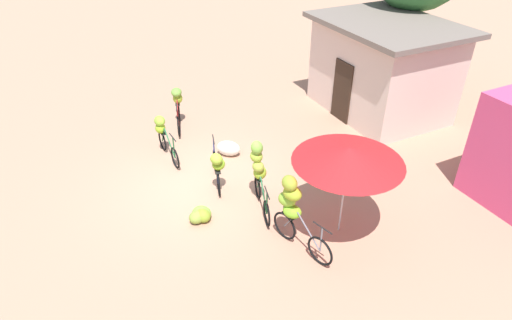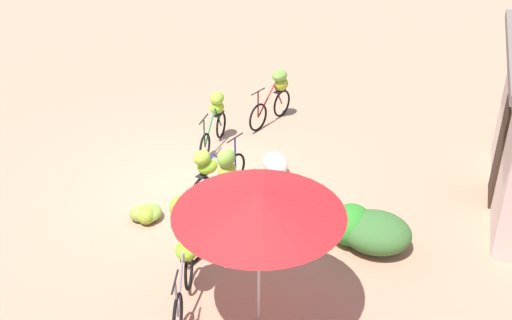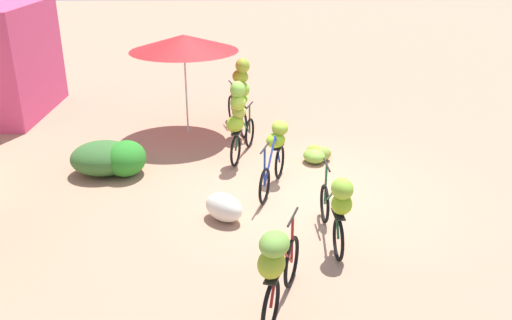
# 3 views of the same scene
# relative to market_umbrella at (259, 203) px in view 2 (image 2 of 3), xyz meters

# --- Properties ---
(ground_plane) EXTENTS (60.00, 60.00, 0.00)m
(ground_plane) POSITION_rel_market_umbrella_xyz_m (-3.08, -2.26, -2.05)
(ground_plane) COLOR tan
(hedge_bush_front_left) EXTENTS (0.91, 0.75, 0.65)m
(hedge_bush_front_left) POSITION_rel_market_umbrella_xyz_m (-2.34, 0.91, -1.73)
(hedge_bush_front_left) COLOR #2D8727
(hedge_bush_front_left) RESTS_ON ground
(hedge_bush_front_right) EXTENTS (1.05, 1.22, 0.62)m
(hedge_bush_front_right) POSITION_rel_market_umbrella_xyz_m (-2.27, 1.36, -1.74)
(hedge_bush_front_right) COLOR #396B30
(hedge_bush_front_right) RESTS_ON ground
(market_umbrella) EXTENTS (2.38, 2.38, 2.23)m
(market_umbrella) POSITION_rel_market_umbrella_xyz_m (0.00, 0.00, 0.00)
(market_umbrella) COLOR beige
(market_umbrella) RESTS_ON ground
(bicycle_leftmost) EXTENTS (1.58, 0.63, 1.24)m
(bicycle_leftmost) POSITION_rel_market_umbrella_xyz_m (-6.55, -1.72, -1.31)
(bicycle_leftmost) COLOR black
(bicycle_leftmost) RESTS_ON ground
(bicycle_near_pile) EXTENTS (1.69, 0.36, 1.17)m
(bicycle_near_pile) POSITION_rel_market_umbrella_xyz_m (-4.98, -2.65, -1.36)
(bicycle_near_pile) COLOR black
(bicycle_near_pile) RESTS_ON ground
(bicycle_center_loaded) EXTENTS (1.65, 0.58, 1.14)m
(bicycle_center_loaded) POSITION_rel_market_umbrella_xyz_m (-2.79, -1.88, -1.38)
(bicycle_center_loaded) COLOR black
(bicycle_center_loaded) RESTS_ON ground
(bicycle_by_shop) EXTENTS (1.65, 0.62, 1.68)m
(bicycle_by_shop) POSITION_rel_market_umbrella_xyz_m (-1.74, -1.20, -1.10)
(bicycle_by_shop) COLOR black
(bicycle_by_shop) RESTS_ON ground
(bicycle_rightmost) EXTENTS (1.68, 0.61, 1.76)m
(bicycle_rightmost) POSITION_rel_market_umbrella_xyz_m (-0.12, -1.21, -1.03)
(bicycle_rightmost) COLOR black
(bicycle_rightmost) RESTS_ON ground
(banana_pile_on_ground) EXTENTS (0.65, 0.65, 0.31)m
(banana_pile_on_ground) POSITION_rel_market_umbrella_xyz_m (-1.74, -2.75, -1.91)
(banana_pile_on_ground) COLOR #87A13C
(banana_pile_on_ground) RESTS_ON ground
(produce_sack) EXTENTS (0.80, 0.81, 0.44)m
(produce_sack) POSITION_rel_market_umbrella_xyz_m (-4.13, -1.00, -1.83)
(produce_sack) COLOR silver
(produce_sack) RESTS_ON ground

